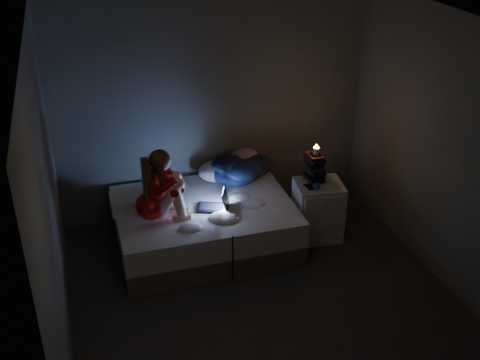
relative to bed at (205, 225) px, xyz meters
name	(u,v)px	position (x,y,z in m)	size (l,w,h in m)	color
floor	(265,302)	(0.32, -1.10, -0.27)	(3.60, 3.80, 0.02)	#322F2E
ceiling	(271,28)	(0.32, -1.10, 2.35)	(3.60, 3.80, 0.02)	silver
wall_back	(213,106)	(0.32, 0.81, 1.04)	(3.60, 0.02, 2.60)	#4E524B
wall_front	(374,328)	(0.32, -3.01, 1.04)	(3.60, 0.02, 2.60)	#4E524B
wall_left	(48,212)	(-1.49, -1.10, 1.04)	(0.02, 3.80, 2.60)	#4E524B
wall_right	(451,156)	(2.13, -1.10, 1.04)	(0.02, 3.80, 2.60)	#4E524B
bed	(205,225)	(0.00, 0.00, 0.00)	(1.86, 1.39, 0.51)	#BBB6AD
pillow	(134,202)	(-0.71, 0.14, 0.33)	(0.49, 0.35, 0.14)	white
woman	(149,187)	(-0.58, -0.15, 0.64)	(0.48, 0.31, 0.77)	maroon
laptop	(212,199)	(0.07, -0.11, 0.37)	(0.33, 0.23, 0.23)	black
clothes_pile	(235,167)	(0.47, 0.41, 0.44)	(0.61, 0.49, 0.36)	#0E0E3F
nightstand	(318,210)	(1.24, -0.18, 0.08)	(0.50, 0.44, 0.66)	silver
book_stack	(315,167)	(1.22, -0.09, 0.57)	(0.19, 0.25, 0.33)	black
candle	(316,149)	(1.22, -0.09, 0.78)	(0.07, 0.07, 0.08)	beige
phone	(311,188)	(1.11, -0.25, 0.42)	(0.07, 0.14, 0.01)	black
blue_orb	(318,186)	(1.18, -0.30, 0.45)	(0.08, 0.08, 0.08)	#283995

